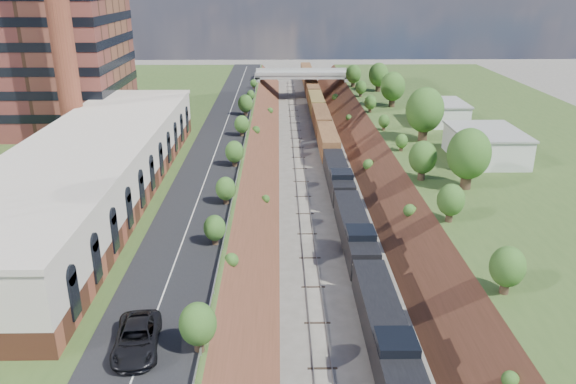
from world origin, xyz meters
The scene contains 17 objects.
platform_left centered at (-33.00, 60.00, 2.50)m, with size 44.00×180.00×5.00m, color #3A5422.
platform_right centered at (33.00, 60.00, 2.50)m, with size 44.00×180.00×5.00m, color #3A5422.
embankment_left centered at (-11.00, 60.00, 0.00)m, with size 7.07×180.00×7.07m, color brown.
embankment_right centered at (11.00, 60.00, 0.00)m, with size 7.07×180.00×7.07m, color brown.
rail_left_track centered at (-2.60, 60.00, 0.09)m, with size 1.58×180.00×0.18m, color gray.
rail_right_track centered at (2.60, 60.00, 0.09)m, with size 1.58×180.00×0.18m, color gray.
road centered at (-15.50, 60.00, 5.05)m, with size 8.00×180.00×0.10m, color black.
guardrail centered at (-11.40, 59.80, 5.55)m, with size 0.10×171.00×0.70m.
commercial_building centered at (-28.00, 38.00, 8.51)m, with size 14.30×62.30×7.00m.
smokestack centered at (-36.00, 56.00, 25.00)m, with size 3.20×3.20×40.00m, color brown.
overpass centered at (0.00, 122.00, 4.92)m, with size 24.50×8.30×7.40m.
white_building_near centered at (23.50, 52.00, 7.00)m, with size 9.00×12.00×4.00m, color silver.
white_building_far centered at (23.00, 74.00, 6.80)m, with size 8.00×10.00×3.60m, color silver.
tree_right_large centered at (17.00, 40.00, 9.38)m, with size 5.25×5.25×7.61m.
tree_left_crest centered at (-11.80, 20.00, 7.04)m, with size 2.45×2.45×3.55m.
freight_train centered at (2.60, 85.27, 2.60)m, with size 3.03×154.27×4.55m.
suv centered at (-15.85, 8.03, 5.99)m, with size 2.94×6.38×1.77m, color black.
Camera 1 is at (-5.96, -24.69, 29.04)m, focal length 35.00 mm.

